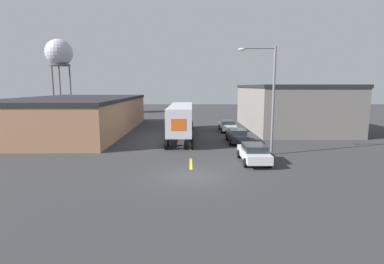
% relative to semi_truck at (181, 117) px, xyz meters
% --- Properties ---
extents(ground_plane, '(160.00, 160.00, 0.00)m').
position_rel_semi_truck_xyz_m(ground_plane, '(1.05, -15.71, -2.33)').
color(ground_plane, '#333335').
extents(road_centerline, '(0.20, 16.47, 0.01)m').
position_rel_semi_truck_xyz_m(road_centerline, '(1.05, -5.99, -2.32)').
color(road_centerline, yellow).
rests_on(road_centerline, ground_plane).
extents(warehouse_left, '(13.68, 25.40, 4.45)m').
position_rel_semi_truck_xyz_m(warehouse_left, '(-13.67, 3.71, -0.10)').
color(warehouse_left, '#9E7051').
rests_on(warehouse_left, ground_plane).
extents(warehouse_right, '(11.79, 18.27, 6.06)m').
position_rel_semi_truck_xyz_m(warehouse_right, '(14.82, 6.61, 0.71)').
color(warehouse_right, slate).
rests_on(warehouse_right, ground_plane).
extents(semi_truck, '(2.81, 16.19, 3.79)m').
position_rel_semi_truck_xyz_m(semi_truck, '(0.00, 0.00, 0.00)').
color(semi_truck, navy).
rests_on(semi_truck, ground_plane).
extents(parked_car_right_mid, '(2.03, 4.66, 1.45)m').
position_rel_semi_truck_xyz_m(parked_car_right_mid, '(5.92, -3.94, -1.55)').
color(parked_car_right_mid, black).
rests_on(parked_car_right_mid, ground_plane).
extents(parked_car_right_far, '(2.03, 4.66, 1.45)m').
position_rel_semi_truck_xyz_m(parked_car_right_far, '(5.92, 4.10, -1.55)').
color(parked_car_right_far, silver).
rests_on(parked_car_right_far, ground_plane).
extents(parked_car_right_near, '(2.03, 4.66, 1.45)m').
position_rel_semi_truck_xyz_m(parked_car_right_near, '(5.92, -12.20, -1.55)').
color(parked_car_right_near, silver).
rests_on(parked_car_right_near, ground_plane).
extents(water_tower, '(5.48, 5.48, 15.46)m').
position_rel_semi_truck_xyz_m(water_tower, '(-25.92, 28.60, 10.21)').
color(water_tower, '#47474C').
rests_on(water_tower, ground_plane).
extents(street_lamp, '(3.16, 0.32, 9.11)m').
position_rel_semi_truck_xyz_m(street_lamp, '(7.67, -9.49, 2.95)').
color(street_lamp, slate).
rests_on(street_lamp, ground_plane).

